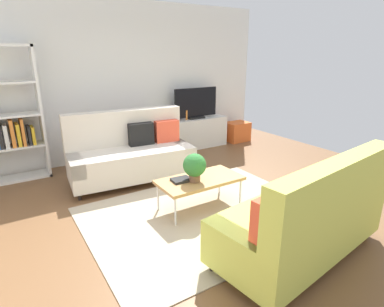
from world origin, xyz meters
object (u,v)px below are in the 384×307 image
vase_1 (177,117)px  tv (196,104)px  tv_console (195,133)px  table_book_0 (181,180)px  bottle_0 (187,115)px  couch_green (306,218)px  storage_trunk (237,132)px  potted_plant (195,166)px  coffee_table (200,181)px  vase_0 (170,118)px  couch_beige (131,153)px  bookshelf (0,122)px

vase_1 → tv: bearing=-9.4°
tv_console → table_book_0: bearing=-126.5°
tv_console → bottle_0: 0.48m
couch_green → storage_trunk: bearing=51.4°
potted_plant → bottle_0: 2.75m
tv → potted_plant: tv is taller
couch_green → coffee_table: size_ratio=1.81×
coffee_table → vase_0: size_ratio=7.97×
table_book_0 → coffee_table: bearing=-15.0°
couch_beige → vase_0: 1.66m
bottle_0 → coffee_table: bearing=-117.7°
coffee_table → bottle_0: size_ratio=5.58×
table_book_0 → couch_green: bearing=-70.1°
tv_console → bookshelf: bookshelf is taller
couch_beige → vase_1: size_ratio=15.45×
coffee_table → storage_trunk: bearing=41.7°
tv_console → storage_trunk: 1.11m
tv_console → coffee_table: bearing=-121.7°
couch_green → storage_trunk: size_ratio=3.82×
tv_console → vase_0: (-0.58, 0.05, 0.39)m
vase_0 → tv: bearing=-6.9°
potted_plant → couch_green: bearing=-73.9°
couch_beige → potted_plant: bearing=105.9°
couch_green → vase_1: couch_green is taller
tv → vase_0: (-0.58, 0.07, -0.24)m
vase_1 → coffee_table: bearing=-113.4°
coffee_table → bottle_0: 2.69m
vase_0 → bottle_0: 0.35m
couch_beige → table_book_0: couch_beige is taller
couch_beige → bottle_0: 1.89m
couch_green → tv: bearing=65.7°
storage_trunk → vase_1: 1.60m
couch_beige → bottle_0: couch_beige is taller
bookshelf → storage_trunk: bearing=-1.5°
couch_beige → table_book_0: (0.13, -1.35, -0.01)m
couch_green → vase_0: couch_green is taller
tv_console → storage_trunk: (1.10, -0.10, -0.10)m
potted_plant → vase_1: size_ratio=2.87×
tv → vase_0: size_ratio=7.25×
coffee_table → couch_beige: bearing=104.8°
bookshelf → couch_green: bearing=-58.4°
coffee_table → tv_console: (1.48, 2.40, -0.07)m
table_book_0 → tv_console: bearing=53.5°
storage_trunk → vase_0: 1.76m
potted_plant → coffee_table: bearing=18.0°
table_book_0 → vase_1: bearing=61.3°
coffee_table → bookshelf: bearing=130.5°
couch_beige → tv_console: couch_beige is taller
couch_green → bookshelf: (-2.36, 3.84, 0.53)m
vase_0 → potted_plant: bearing=-112.1°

